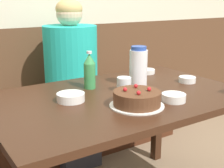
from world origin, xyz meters
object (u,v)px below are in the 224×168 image
at_px(bowl_soup_white, 174,98).
at_px(bowl_sauce_shallow, 187,79).
at_px(person_pale_blue_shirt, 72,86).
at_px(birthday_cake, 137,99).
at_px(bench_seat, 60,132).
at_px(bowl_side_dish, 146,71).
at_px(water_pitcher, 138,67).
at_px(glass_water_tall, 124,84).
at_px(bowl_rice_small, 71,97).
at_px(soju_bottle, 90,71).

distance_m(bowl_soup_white, bowl_sauce_shallow, 0.40).
bearing_deg(person_pale_blue_shirt, birthday_cake, -5.52).
height_order(bench_seat, bowl_side_dish, bowl_side_dish).
relative_size(water_pitcher, glass_water_tall, 2.93).
distance_m(bench_seat, glass_water_tall, 0.97).
xyz_separation_m(bowl_rice_small, glass_water_tall, (0.32, -0.00, 0.02)).
relative_size(bench_seat, birthday_cake, 8.03).
bearing_deg(water_pitcher, bowl_side_dish, 42.11).
relative_size(bowl_rice_small, person_pale_blue_shirt, 0.11).
bearing_deg(bench_seat, glass_water_tall, -85.41).
bearing_deg(bench_seat, water_pitcher, -75.37).
distance_m(bowl_soup_white, bowl_rice_small, 0.51).
height_order(bench_seat, bowl_rice_small, bowl_rice_small).
distance_m(bowl_side_dish, person_pale_blue_shirt, 0.56).
bearing_deg(person_pale_blue_shirt, bowl_rice_small, -25.98).
bearing_deg(birthday_cake, bowl_sauce_shallow, 18.76).
xyz_separation_m(bench_seat, bowl_side_dish, (0.44, -0.53, 0.54)).
relative_size(bowl_side_dish, bowl_sauce_shallow, 1.13).
distance_m(bowl_sauce_shallow, glass_water_tall, 0.44).
height_order(bowl_soup_white, bowl_side_dish, bowl_soup_white).
bearing_deg(bowl_rice_small, soju_bottle, 37.90).
height_order(bowl_soup_white, glass_water_tall, glass_water_tall).
bearing_deg(bowl_rice_small, glass_water_tall, -0.29).
bearing_deg(birthday_cake, glass_water_tall, 68.71).
bearing_deg(bowl_rice_small, birthday_cake, -45.76).
relative_size(bench_seat, bowl_soup_white, 17.59).
distance_m(bench_seat, bowl_rice_small, 0.99).
height_order(birthday_cake, soju_bottle, soju_bottle).
bearing_deg(bowl_rice_small, bench_seat, 71.57).
bearing_deg(bowl_sauce_shallow, bowl_soup_white, -145.81).
bearing_deg(bowl_soup_white, bench_seat, 98.96).
height_order(soju_bottle, person_pale_blue_shirt, person_pale_blue_shirt).
xyz_separation_m(birthday_cake, bowl_side_dish, (0.46, 0.50, -0.02)).
relative_size(bench_seat, person_pale_blue_shirt, 1.71).
bearing_deg(bowl_sauce_shallow, bowl_side_dish, 100.66).
bearing_deg(bowl_side_dish, birthday_cake, -132.99).
bearing_deg(bowl_sauce_shallow, birthday_cake, -161.24).
relative_size(bowl_soup_white, glass_water_tall, 1.50).
distance_m(water_pitcher, glass_water_tall, 0.16).
xyz_separation_m(water_pitcher, bowl_rice_small, (-0.46, -0.04, -0.09)).
relative_size(soju_bottle, person_pale_blue_shirt, 0.17).
relative_size(water_pitcher, bowl_rice_small, 1.67).
height_order(water_pitcher, bowl_rice_small, water_pitcher).
xyz_separation_m(glass_water_tall, person_pale_blue_shirt, (-0.01, 0.66, -0.17)).
bearing_deg(soju_bottle, bowl_soup_white, -61.30).
distance_m(birthday_cake, person_pale_blue_shirt, 0.91).
relative_size(bench_seat, bowl_rice_small, 15.04).
relative_size(bowl_side_dish, glass_water_tall, 1.45).
bearing_deg(person_pale_blue_shirt, bowl_soup_white, 6.78).
height_order(bowl_soup_white, person_pale_blue_shirt, person_pale_blue_shirt).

